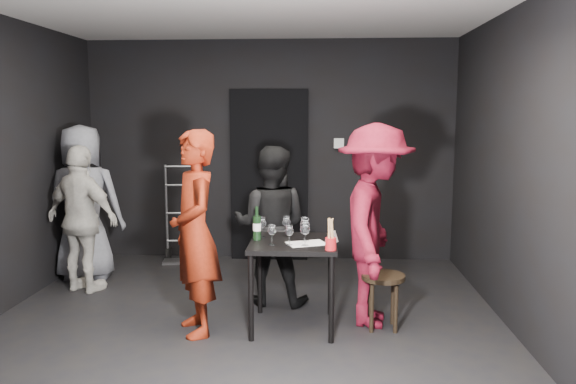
# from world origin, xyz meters

# --- Properties ---
(floor) EXTENTS (4.50, 5.00, 0.02)m
(floor) POSITION_xyz_m (0.00, 0.00, 0.00)
(floor) COLOR black
(floor) RESTS_ON ground
(wall_back) EXTENTS (4.50, 0.04, 2.70)m
(wall_back) POSITION_xyz_m (0.00, 2.50, 1.35)
(wall_back) COLOR black
(wall_back) RESTS_ON ground
(wall_front) EXTENTS (4.50, 0.04, 2.70)m
(wall_front) POSITION_xyz_m (0.00, -2.50, 1.35)
(wall_front) COLOR black
(wall_front) RESTS_ON ground
(wall_right) EXTENTS (0.04, 5.00, 2.70)m
(wall_right) POSITION_xyz_m (2.25, 0.00, 1.35)
(wall_right) COLOR black
(wall_right) RESTS_ON ground
(doorway) EXTENTS (0.95, 0.10, 2.10)m
(doorway) POSITION_xyz_m (0.00, 2.44, 1.05)
(doorway) COLOR black
(doorway) RESTS_ON ground
(wallbox_upper) EXTENTS (0.12, 0.06, 0.12)m
(wallbox_upper) POSITION_xyz_m (0.85, 2.45, 1.45)
(wallbox_upper) COLOR #B7B7B2
(wallbox_upper) RESTS_ON wall_back
(wallbox_lower) EXTENTS (0.10, 0.06, 0.14)m
(wallbox_lower) POSITION_xyz_m (1.05, 2.45, 1.40)
(wallbox_lower) COLOR #B7B7B2
(wallbox_lower) RESTS_ON wall_back
(hand_truck) EXTENTS (0.40, 0.34, 1.19)m
(hand_truck) POSITION_xyz_m (-1.08, 2.25, 0.22)
(hand_truck) COLOR #B2B2B7
(hand_truck) RESTS_ON floor
(tasting_table) EXTENTS (0.72, 0.72, 0.75)m
(tasting_table) POSITION_xyz_m (0.41, 0.19, 0.65)
(tasting_table) COLOR black
(tasting_table) RESTS_ON floor
(stool) EXTENTS (0.37, 0.37, 0.47)m
(stool) POSITION_xyz_m (1.17, 0.20, 0.38)
(stool) COLOR black
(stool) RESTS_ON floor
(server_red) EXTENTS (0.71, 0.82, 1.90)m
(server_red) POSITION_xyz_m (-0.38, 0.03, 0.95)
(server_red) COLOR maroon
(server_red) RESTS_ON floor
(woman_black) EXTENTS (0.78, 0.49, 1.52)m
(woman_black) POSITION_xyz_m (0.17, 0.81, 0.76)
(woman_black) COLOR black
(woman_black) RESTS_ON floor
(man_maroon) EXTENTS (0.79, 1.37, 2.01)m
(man_maroon) POSITION_xyz_m (1.11, 0.33, 1.00)
(man_maroon) COLOR maroon
(man_maroon) RESTS_ON floor
(bystander_cream) EXTENTS (0.97, 0.71, 1.50)m
(bystander_cream) POSITION_xyz_m (-1.77, 1.04, 0.75)
(bystander_cream) COLOR silver
(bystander_cream) RESTS_ON floor
(bystander_grey) EXTENTS (0.97, 0.57, 1.91)m
(bystander_grey) POSITION_xyz_m (-1.93, 1.46, 0.96)
(bystander_grey) COLOR slate
(bystander_grey) RESTS_ON floor
(tasting_mat) EXTENTS (0.36, 0.31, 0.00)m
(tasting_mat) POSITION_xyz_m (0.53, 0.10, 0.75)
(tasting_mat) COLOR white
(tasting_mat) RESTS_ON tasting_table
(wine_glass_a) EXTENTS (0.09, 0.09, 0.19)m
(wine_glass_a) POSITION_xyz_m (0.25, 0.04, 0.84)
(wine_glass_a) COLOR white
(wine_glass_a) RESTS_ON tasting_table
(wine_glass_b) EXTENTS (0.08, 0.08, 0.20)m
(wine_glass_b) POSITION_xyz_m (0.14, 0.31, 0.85)
(wine_glass_b) COLOR white
(wine_glass_b) RESTS_ON tasting_table
(wine_glass_c) EXTENTS (0.08, 0.08, 0.19)m
(wine_glass_c) POSITION_xyz_m (0.35, 0.39, 0.85)
(wine_glass_c) COLOR white
(wine_glass_c) RESTS_ON tasting_table
(wine_glass_d) EXTENTS (0.07, 0.07, 0.18)m
(wine_glass_d) POSITION_xyz_m (0.39, 0.04, 0.84)
(wine_glass_d) COLOR white
(wine_glass_d) RESTS_ON tasting_table
(wine_glass_e) EXTENTS (0.09, 0.09, 0.21)m
(wine_glass_e) POSITION_xyz_m (0.52, 0.03, 0.86)
(wine_glass_e) COLOR white
(wine_glass_e) RESTS_ON tasting_table
(wine_glass_f) EXTENTS (0.11, 0.11, 0.22)m
(wine_glass_f) POSITION_xyz_m (0.51, 0.20, 0.86)
(wine_glass_f) COLOR white
(wine_glass_f) RESTS_ON tasting_table
(wine_bottle) EXTENTS (0.07, 0.07, 0.29)m
(wine_bottle) POSITION_xyz_m (0.10, 0.22, 0.86)
(wine_bottle) COLOR black
(wine_bottle) RESTS_ON tasting_table
(breadstick_cup) EXTENTS (0.09, 0.09, 0.27)m
(breadstick_cup) POSITION_xyz_m (0.72, -0.10, 0.87)
(breadstick_cup) COLOR red
(breadstick_cup) RESTS_ON tasting_table
(reserved_card) EXTENTS (0.12, 0.15, 0.10)m
(reserved_card) POSITION_xyz_m (0.72, 0.13, 0.80)
(reserved_card) COLOR white
(reserved_card) RESTS_ON tasting_table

